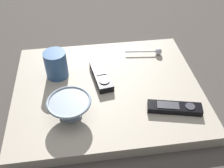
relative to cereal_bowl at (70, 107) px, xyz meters
name	(u,v)px	position (x,y,z in m)	size (l,w,h in m)	color
ground_plane	(107,95)	(-0.12, 0.13, -0.08)	(6.00, 6.00, 0.00)	#47423D
table	(107,90)	(-0.12, 0.13, -0.06)	(0.55, 0.67, 0.04)	#B7AD99
cereal_bowl	(70,107)	(0.00, 0.00, 0.00)	(0.14, 0.14, 0.07)	#8C9EAD
coffee_mug	(56,64)	(-0.21, -0.05, 0.01)	(0.08, 0.08, 0.10)	#33598C
teaspoon	(156,51)	(-0.29, 0.35, -0.02)	(0.03, 0.15, 0.03)	silver
tv_remote_near	(175,108)	(0.02, 0.34, -0.03)	(0.08, 0.18, 0.02)	black
tv_remote_far	(101,75)	(-0.17, 0.12, -0.02)	(0.17, 0.08, 0.03)	black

